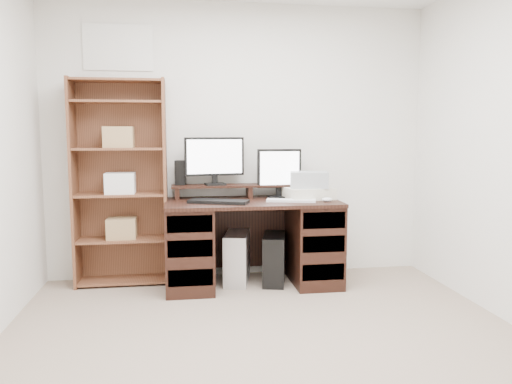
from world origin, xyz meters
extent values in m
cube|color=gray|center=(0.00, 0.00, -0.01)|extent=(3.50, 4.00, 0.02)
cube|color=white|center=(0.00, 2.01, 1.25)|extent=(3.50, 0.02, 2.50)
cube|color=white|center=(-1.06, 1.99, 2.08)|extent=(0.60, 0.01, 0.40)
cube|color=black|center=(0.08, 1.63, 0.73)|extent=(1.50, 0.70, 0.03)
cube|color=black|center=(-0.47, 1.63, 0.36)|extent=(0.40, 0.66, 0.72)
cube|color=black|center=(0.63, 1.63, 0.36)|extent=(0.40, 0.66, 0.72)
cube|color=black|center=(0.08, 1.96, 0.40)|extent=(1.48, 0.02, 0.65)
cube|color=black|center=(-0.47, 1.30, 0.18)|extent=(0.36, 0.01, 0.14)
cube|color=black|center=(-0.47, 1.30, 0.42)|extent=(0.36, 0.01, 0.14)
cube|color=black|center=(-0.47, 1.30, 0.62)|extent=(0.36, 0.01, 0.14)
cube|color=black|center=(0.63, 1.30, 0.18)|extent=(0.36, 0.01, 0.14)
cube|color=black|center=(0.63, 1.30, 0.42)|extent=(0.36, 0.01, 0.14)
cube|color=black|center=(0.63, 1.30, 0.62)|extent=(0.36, 0.01, 0.14)
cube|color=black|center=(-0.57, 1.85, 0.80)|extent=(0.04, 0.20, 0.10)
cube|color=black|center=(0.08, 1.85, 0.80)|extent=(0.04, 0.20, 0.10)
cube|color=black|center=(0.73, 1.85, 0.80)|extent=(0.04, 0.20, 0.10)
cube|color=black|center=(0.08, 1.85, 0.86)|extent=(1.40, 0.22, 0.02)
cube|color=black|center=(-0.23, 1.83, 0.88)|extent=(0.19, 0.16, 0.02)
cube|color=black|center=(-0.24, 1.85, 0.93)|extent=(0.05, 0.04, 0.10)
cube|color=black|center=(-0.24, 1.85, 1.13)|extent=(0.54, 0.11, 0.34)
cube|color=white|center=(-0.23, 1.83, 1.13)|extent=(0.49, 0.08, 0.30)
cube|color=black|center=(0.35, 1.78, 0.76)|extent=(0.20, 0.16, 0.02)
cube|color=black|center=(0.35, 1.80, 0.82)|extent=(0.05, 0.03, 0.11)
cube|color=black|center=(0.35, 1.80, 1.02)|extent=(0.40, 0.06, 0.35)
cube|color=white|center=(0.35, 1.78, 1.02)|extent=(0.36, 0.02, 0.31)
cube|color=black|center=(-0.54, 1.89, 0.98)|extent=(0.10, 0.10, 0.22)
cube|color=black|center=(-0.23, 1.52, 0.76)|extent=(0.53, 0.33, 0.03)
cube|color=silver|center=(0.40, 1.52, 0.76)|extent=(0.44, 0.23, 0.02)
ellipsoid|color=white|center=(0.70, 1.47, 0.77)|extent=(0.11, 0.09, 0.04)
cube|color=beige|center=(0.59, 1.68, 0.80)|extent=(0.45, 0.37, 0.10)
cube|color=#9CA2A7|center=(0.59, 1.68, 0.92)|extent=(0.37, 0.29, 0.14)
cube|color=#B9BBC1|center=(-0.05, 1.72, 0.22)|extent=(0.29, 0.48, 0.45)
cube|color=black|center=(0.28, 1.66, 0.22)|extent=(0.28, 0.47, 0.44)
cube|color=#19FF33|center=(0.23, 1.45, 0.31)|extent=(0.01, 0.01, 0.01)
cube|color=brown|center=(-1.45, 1.83, 0.90)|extent=(0.02, 0.30, 1.80)
cube|color=brown|center=(-0.67, 1.83, 0.90)|extent=(0.02, 0.30, 1.80)
cube|color=brown|center=(-1.06, 1.97, 0.90)|extent=(0.80, 0.01, 1.80)
cube|color=brown|center=(-1.06, 1.83, 0.03)|extent=(0.75, 0.28, 0.02)
cube|color=brown|center=(-1.06, 1.83, 0.40)|extent=(0.75, 0.28, 0.02)
cube|color=brown|center=(-1.06, 1.83, 0.80)|extent=(0.75, 0.28, 0.02)
cube|color=brown|center=(-1.06, 1.83, 1.20)|extent=(0.75, 0.28, 0.02)
cube|color=brown|center=(-1.06, 1.83, 1.60)|extent=(0.75, 0.28, 0.02)
cube|color=brown|center=(-1.06, 1.83, 1.78)|extent=(0.75, 0.28, 0.02)
cube|color=#A07F54|center=(-1.06, 1.83, 0.50)|extent=(0.25, 0.20, 0.18)
cube|color=white|center=(-1.06, 1.83, 0.90)|extent=(0.25, 0.20, 0.18)
cube|color=#A07F54|center=(-1.06, 1.83, 1.30)|extent=(0.25, 0.20, 0.18)
camera|label=1|loc=(-0.52, -2.62, 1.35)|focal=35.00mm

